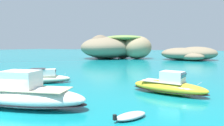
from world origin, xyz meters
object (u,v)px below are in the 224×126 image
at_px(islet_small, 189,54).
at_px(dinghy_tender, 131,116).
at_px(motorboat_yellow, 169,86).
at_px(motorboat_cream, 47,78).
at_px(islet_large, 114,47).
at_px(motorboat_white, 26,95).

distance_m(islet_small, dinghy_tender, 63.36).
xyz_separation_m(motorboat_yellow, motorboat_cream, (-16.09, -0.92, -0.16)).
bearing_deg(islet_large, dinghy_tender, -63.06).
distance_m(islet_large, motorboat_white, 64.32).
distance_m(motorboat_white, dinghy_tender, 8.79).
relative_size(islet_large, motorboat_yellow, 3.15).
bearing_deg(dinghy_tender, motorboat_yellow, 85.04).
relative_size(islet_large, motorboat_cream, 4.30).
height_order(islet_small, motorboat_yellow, islet_small).
height_order(motorboat_white, dinghy_tender, motorboat_white).
bearing_deg(dinghy_tender, islet_large, 116.94).
bearing_deg(motorboat_yellow, islet_small, 94.45).
distance_m(motorboat_white, motorboat_cream, 11.45).
height_order(islet_large, dinghy_tender, islet_large).
distance_m(islet_small, motorboat_yellow, 54.49).
distance_m(motorboat_yellow, motorboat_cream, 16.11).
xyz_separation_m(islet_large, motorboat_cream, (14.80, -51.23, -3.72)).
xyz_separation_m(motorboat_cream, dinghy_tender, (15.31, -8.01, -0.42)).
bearing_deg(motorboat_cream, dinghy_tender, -27.63).
height_order(islet_small, dinghy_tender, islet_small).
distance_m(motorboat_white, motorboat_yellow, 13.92).
distance_m(islet_large, motorboat_cream, 53.46).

